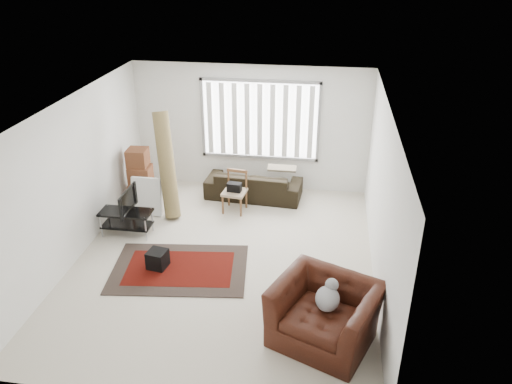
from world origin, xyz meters
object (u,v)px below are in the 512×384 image
Objects in this scene: tv_stand at (126,218)px; sofa at (254,180)px; armchair at (325,310)px; side_chair at (235,190)px; moving_boxes at (141,179)px.

tv_stand is 0.47× the size of sofa.
tv_stand is 0.57× the size of armchair.
armchair is (1.87, -3.45, 0.03)m from side_chair.
moving_boxes is 2.34m from sofa.
sofa is 0.72m from side_chair.
sofa reaches higher than tv_stand.
tv_stand is 0.80× the size of moving_boxes.
sofa is (2.09, 1.85, 0.04)m from tv_stand.
sofa is 1.21× the size of armchair.
armchair is at bearing -42.30° from moving_boxes.
armchair is (3.84, -3.50, -0.06)m from moving_boxes.
moving_boxes is at bearing 97.49° from tv_stand.
side_chair is at bearing 70.41° from sofa.
sofa is 2.41× the size of side_chair.
side_chair is (1.97, -0.05, -0.09)m from moving_boxes.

